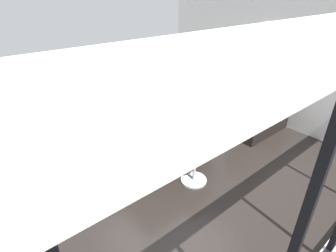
# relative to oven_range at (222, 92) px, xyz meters

# --- Properties ---
(ground_plane) EXTENTS (7.67, 7.67, 0.00)m
(ground_plane) POSITION_rel_oven_range_xyz_m (2.59, 0.83, -0.44)
(ground_plane) COLOR black
(interior_partition_left) EXTENTS (0.15, 5.90, 2.82)m
(interior_partition_left) POSITION_rel_oven_range_xyz_m (-0.35, 0.83, 0.97)
(interior_partition_left) COLOR silver
(interior_partition_left) RESTS_ON ground_plane
(sink_cabinet) EXTENTS (2.21, 0.60, 1.20)m
(sink_cabinet) POSITION_rel_oven_range_xyz_m (-0.00, 1.45, 0.02)
(sink_cabinet) COLOR black
(sink_cabinet) RESTS_ON ground_plane
(oven_range) EXTENTS (0.60, 0.61, 0.89)m
(oven_range) POSITION_rel_oven_range_xyz_m (0.00, 0.00, 0.00)
(oven_range) COLOR #38383D
(oven_range) RESTS_ON ground_plane
(kitchen_island) EXTENTS (1.69, 1.14, 0.93)m
(kitchen_island) POSITION_rel_oven_range_xyz_m (2.77, 0.98, 0.03)
(kitchen_island) COLOR black
(kitchen_island) RESTS_ON ground_plane
(stool_by_window) EXTENTS (0.44, 0.44, 0.71)m
(stool_by_window) POSITION_rel_oven_range_xyz_m (2.74, 1.73, -0.11)
(stool_by_window) COLOR #B7B7BC
(stool_by_window) RESTS_ON ground_plane
(cutting_board) EXTENTS (0.36, 0.24, 0.02)m
(cutting_board) POSITION_rel_oven_range_xyz_m (2.48, 1.01, 0.50)
(cutting_board) COLOR tan
(cutting_board) RESTS_ON kitchen_island
(apple_yellow) EXTENTS (0.08, 0.08, 0.08)m
(apple_yellow) POSITION_rel_oven_range_xyz_m (2.41, 1.08, 0.55)
(apple_yellow) COLOR gold
(apple_yellow) RESTS_ON cutting_board
(apple_green) EXTENTS (0.07, 0.07, 0.07)m
(apple_green) POSITION_rel_oven_range_xyz_m (2.35, 0.98, 0.54)
(apple_green) COLOR #609E2D
(apple_green) RESTS_ON cutting_board
(water_bottle) EXTENTS (0.06, 0.06, 0.31)m
(water_bottle) POSITION_rel_oven_range_xyz_m (3.06, 1.06, 0.61)
(water_bottle) COLOR silver
(water_bottle) RESTS_ON kitchen_island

